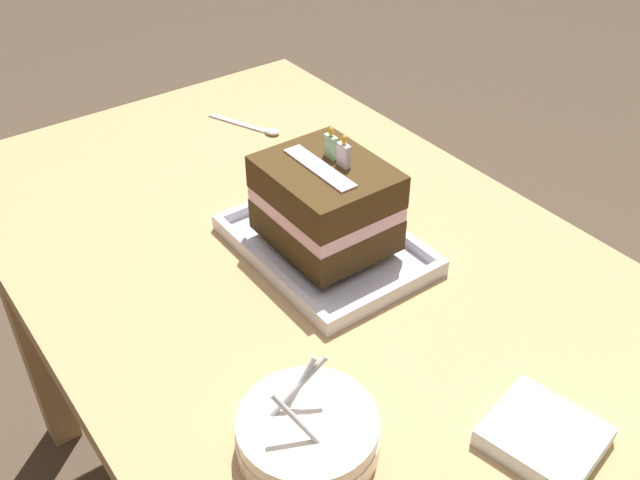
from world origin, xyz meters
TOP-DOWN VIEW (x-y plane):
  - dining_table at (0.00, 0.00)m, footprint 1.23×0.73m
  - foil_tray at (-0.01, 0.03)m, footprint 0.28×0.21m
  - birthday_cake at (-0.01, 0.03)m, footprint 0.17×0.14m
  - bowl_stack at (0.25, -0.19)m, footprint 0.15×0.15m
  - serving_spoon_near_tray at (-0.37, 0.14)m, footprint 0.15×0.07m
  - napkin_pile at (0.39, 0.02)m, footprint 0.13×0.12m

SIDE VIEW (x-z plane):
  - dining_table at x=0.00m, z-range 0.25..0.96m
  - serving_spoon_near_tray at x=-0.37m, z-range 0.71..0.72m
  - foil_tray at x=-0.01m, z-range 0.70..0.73m
  - napkin_pile at x=0.39m, z-range 0.71..0.73m
  - bowl_stack at x=0.25m, z-range 0.68..0.78m
  - birthday_cake at x=-0.01m, z-range 0.71..0.87m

